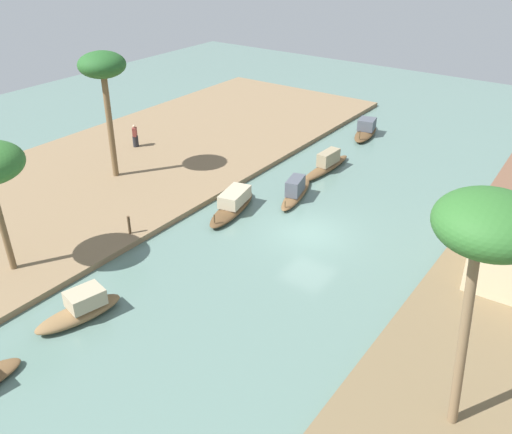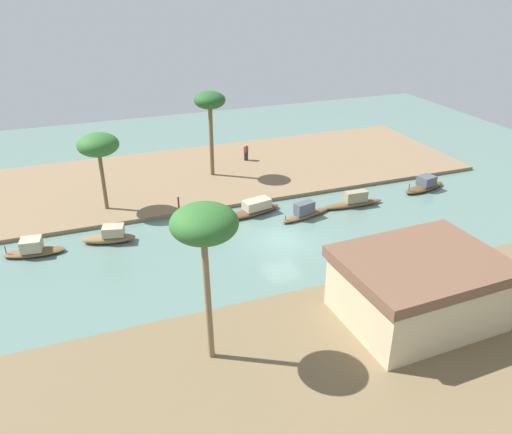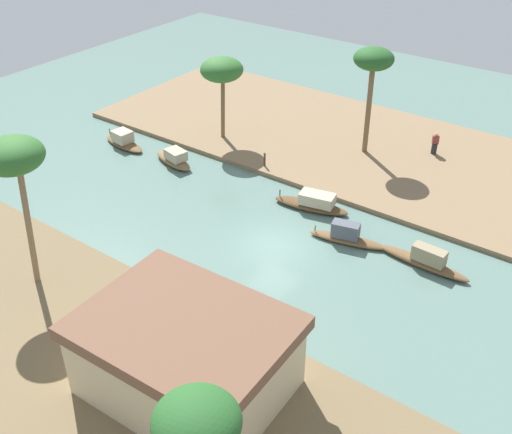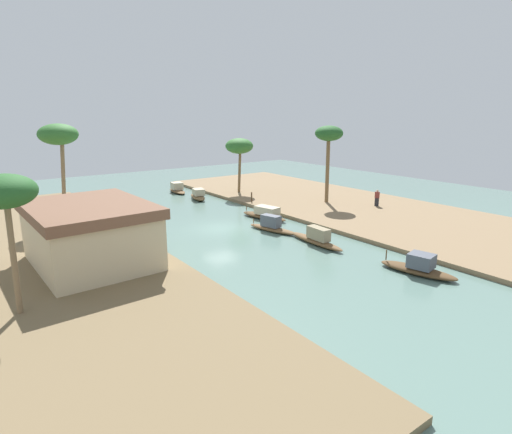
{
  "view_description": "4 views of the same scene",
  "coord_description": "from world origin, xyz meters",
  "views": [
    {
      "loc": [
        21.35,
        11.84,
        14.15
      ],
      "look_at": [
        0.98,
        -2.65,
        0.55
      ],
      "focal_mm": 38.64,
      "sensor_mm": 36.0,
      "label": 1
    },
    {
      "loc": [
        12.62,
        28.28,
        16.99
      ],
      "look_at": [
        0.89,
        -2.78,
        0.7
      ],
      "focal_mm": 35.71,
      "sensor_mm": 36.0,
      "label": 2
    },
    {
      "loc": [
        -15.67,
        23.33,
        20.03
      ],
      "look_at": [
        1.61,
        -0.49,
        1.11
      ],
      "focal_mm": 43.33,
      "sensor_mm": 36.0,
      "label": 3
    },
    {
      "loc": [
        -27.39,
        16.61,
        8.9
      ],
      "look_at": [
        -2.09,
        -1.93,
        1.06
      ],
      "focal_mm": 29.28,
      "sensor_mm": 36.0,
      "label": 4
    }
  ],
  "objects": [
    {
      "name": "river_water",
      "position": [
        0.0,
        0.0,
        0.0
      ],
      "size": [
        71.6,
        71.6,
        0.0
      ],
      "primitive_type": "plane",
      "color": "slate",
      "rests_on": "ground"
    },
    {
      "name": "riverbank_left",
      "position": [
        0.0,
        -13.74,
        0.15
      ],
      "size": [
        44.12,
        14.89,
        0.31
      ],
      "primitive_type": "cube",
      "color": "#846B4C",
      "rests_on": "ground"
    },
    {
      "name": "sampan_with_red_awning",
      "position": [
        -7.51,
        -3.18,
        0.43
      ],
      "size": [
        5.24,
        1.07,
        1.25
      ],
      "rotation": [
        0.0,
        0.0,
        -0.04
      ],
      "color": "brown",
      "rests_on": "river_water"
    },
    {
      "name": "sampan_open_hull",
      "position": [
        0.31,
        -4.66,
        0.43
      ],
      "size": [
        4.85,
        2.16,
        1.13
      ],
      "rotation": [
        0.0,
        0.0,
        0.21
      ],
      "color": "brown",
      "rests_on": "river_water"
    },
    {
      "name": "sampan_midstream",
      "position": [
        -14.92,
        -3.99,
        0.42
      ],
      "size": [
        4.54,
        2.11,
        1.21
      ],
      "rotation": [
        0.0,
        0.0,
        0.21
      ],
      "color": "brown",
      "rests_on": "river_water"
    },
    {
      "name": "sampan_upstream_small",
      "position": [
        -3.07,
        -2.74,
        0.44
      ],
      "size": [
        4.55,
        1.95,
        1.25
      ],
      "rotation": [
        0.0,
        0.0,
        0.24
      ],
      "color": "brown",
      "rests_on": "river_water"
    },
    {
      "name": "sampan_near_left_bank",
      "position": [
        11.12,
        -4.01,
        0.45
      ],
      "size": [
        3.77,
        1.95,
        1.19
      ],
      "rotation": [
        0.0,
        0.0,
        -0.23
      ],
      "color": "brown",
      "rests_on": "river_water"
    },
    {
      "name": "person_on_near_bank",
      "position": [
        -2.91,
        -15.55,
        0.97
      ],
      "size": [
        0.54,
        0.54,
        1.56
      ],
      "rotation": [
        0.0,
        0.0,
        3.76
      ],
      "color": "#232328",
      "rests_on": "riverbank_left"
    },
    {
      "name": "mooring_post",
      "position": [
        5.64,
        -7.05,
        0.79
      ],
      "size": [
        0.14,
        0.14,
        0.96
      ],
      "primitive_type": "cylinder",
      "color": "#4C3823",
      "rests_on": "riverbank_left"
    },
    {
      "name": "palm_tree_left_near",
      "position": [
        1.2,
        -12.98,
        6.76
      ],
      "size": [
        2.67,
        2.67,
        7.44
      ],
      "color": "brown",
      "rests_on": "riverbank_left"
    },
    {
      "name": "palm_tree_right_tall",
      "position": [
        7.91,
        9.62,
        7.16
      ],
      "size": [
        2.96,
        2.96,
        7.82
      ],
      "color": "#7F6647",
      "rests_on": "riverbank_right"
    }
  ]
}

